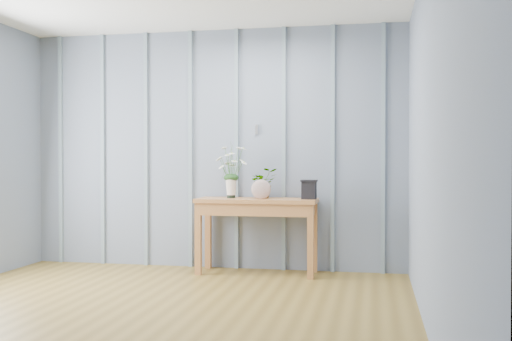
% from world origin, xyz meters
% --- Properties ---
extents(ground, '(4.50, 4.50, 0.00)m').
position_xyz_m(ground, '(0.00, 0.00, 0.00)').
color(ground, brown).
rests_on(ground, ground).
extents(room_shell, '(4.00, 4.50, 2.50)m').
position_xyz_m(room_shell, '(0.00, 0.92, 1.99)').
color(room_shell, gray).
rests_on(room_shell, ground).
extents(sideboard, '(1.20, 0.45, 0.75)m').
position_xyz_m(sideboard, '(0.52, 1.99, 0.64)').
color(sideboard, '#A86A37').
rests_on(sideboard, ground).
extents(daisy_vase, '(0.38, 0.29, 0.54)m').
position_xyz_m(daisy_vase, '(0.25, 2.01, 1.08)').
color(daisy_vase, black).
rests_on(daisy_vase, sideboard).
extents(spider_plant, '(0.35, 0.34, 0.30)m').
position_xyz_m(spider_plant, '(0.57, 2.07, 0.90)').
color(spider_plant, '#153915').
rests_on(spider_plant, sideboard).
extents(felt_disc_vessel, '(0.20, 0.09, 0.19)m').
position_xyz_m(felt_disc_vessel, '(0.58, 1.90, 0.85)').
color(felt_disc_vessel, '#895358').
rests_on(felt_disc_vessel, sideboard).
extents(carved_box, '(0.16, 0.13, 0.19)m').
position_xyz_m(carved_box, '(1.04, 1.99, 0.85)').
color(carved_box, black).
rests_on(carved_box, sideboard).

